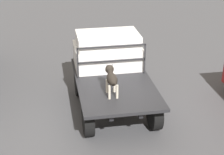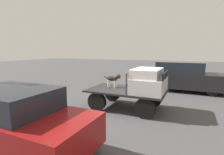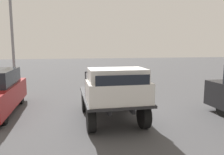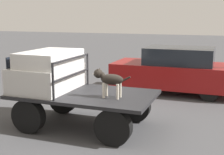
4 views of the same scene
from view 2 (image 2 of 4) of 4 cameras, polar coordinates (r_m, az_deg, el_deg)
The scene contains 7 objects.
ground_plane at distance 8.31m, azimuth 4.66°, elevation -9.96°, with size 80.00×80.00×0.00m, color #474749.
flatbed_truck at distance 8.13m, azimuth 4.71°, elevation -5.80°, with size 3.50×2.00×0.89m.
truck_cab at distance 7.69m, azimuth 11.92°, elevation -1.11°, with size 1.31×1.88×1.01m.
truck_headboard at distance 7.86m, azimuth 6.99°, elevation -0.06°, with size 0.04×1.88×0.87m.
dog at distance 8.43m, azimuth 0.55°, elevation -0.31°, with size 0.95×0.25×0.70m.
parked_sedan at distance 5.46m, azimuth -28.76°, elevation -11.93°, with size 4.32×1.90×1.67m.
parked_pickup_far at distance 12.46m, azimuth 22.03°, elevation 0.22°, with size 5.27×1.92×1.93m.
Camera 2 is at (2.66, -7.40, 2.67)m, focal length 28.00 mm.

